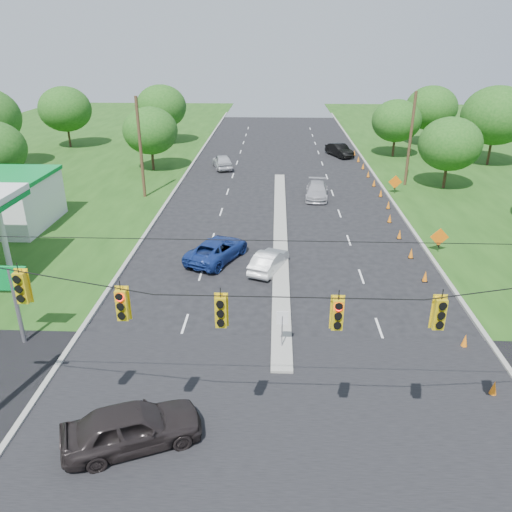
{
  "coord_description": "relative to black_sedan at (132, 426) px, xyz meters",
  "views": [
    {
      "loc": [
        -0.41,
        -14.03,
        13.68
      ],
      "look_at": [
        -1.41,
        10.57,
        2.8
      ],
      "focal_mm": 35.0,
      "sensor_mm": 36.0,
      "label": 1
    }
  ],
  "objects": [
    {
      "name": "signal_span",
      "position": [
        5.37,
        -0.67,
        4.13
      ],
      "size": [
        25.6,
        0.32,
        9.0
      ],
      "color": "#422D1C",
      "rests_on": "ground"
    },
    {
      "name": "curb_left",
      "position": [
        -4.68,
        30.33,
        -0.84
      ],
      "size": [
        0.25,
        110.0,
        0.16
      ],
      "primitive_type": "cube",
      "color": "gray",
      "rests_on": "ground"
    },
    {
      "name": "utility_pole_far_right",
      "position": [
        17.92,
        35.33,
        3.66
      ],
      "size": [
        0.28,
        0.28,
        9.0
      ],
      "primitive_type": "cylinder",
      "color": "#422D1C",
      "rests_on": "ground"
    },
    {
      "name": "blue_pickup",
      "position": [
        1.2,
        16.53,
        -0.11
      ],
      "size": [
        4.4,
        5.82,
        1.47
      ],
      "primitive_type": "imported",
      "rotation": [
        0.0,
        0.0,
        2.72
      ],
      "color": "navy",
      "rests_on": "ground"
    },
    {
      "name": "tree_12",
      "position": [
        19.42,
        48.33,
        3.49
      ],
      "size": [
        5.88,
        5.88,
        6.86
      ],
      "color": "black",
      "rests_on": "ground"
    },
    {
      "name": "cross_street",
      "position": [
        5.42,
        0.33,
        -0.84
      ],
      "size": [
        160.0,
        14.0,
        0.02
      ],
      "primitive_type": "cube",
      "color": "black",
      "rests_on": "ground"
    },
    {
      "name": "silver_car_far",
      "position": [
        8.8,
        30.76,
        -0.15
      ],
      "size": [
        2.35,
        4.96,
        1.4
      ],
      "primitive_type": "imported",
      "rotation": [
        0.0,
        0.0,
        -0.08
      ],
      "color": "#AEACB3",
      "rests_on": "ground"
    },
    {
      "name": "cone_13",
      "position": [
        14.77,
        48.83,
        -0.49
      ],
      "size": [
        0.32,
        0.32,
        0.7
      ],
      "primitive_type": "cone",
      "color": "orange",
      "rests_on": "ground"
    },
    {
      "name": "cone_3",
      "position": [
        14.17,
        13.83,
        -0.49
      ],
      "size": [
        0.32,
        0.32,
        0.7
      ],
      "primitive_type": "cone",
      "color": "orange",
      "rests_on": "ground"
    },
    {
      "name": "tree_11",
      "position": [
        25.42,
        55.33,
        4.11
      ],
      "size": [
        6.72,
        6.72,
        7.84
      ],
      "color": "black",
      "rests_on": "ground"
    },
    {
      "name": "median_sign",
      "position": [
        5.42,
        6.33,
        0.62
      ],
      "size": [
        0.55,
        0.06,
        2.05
      ],
      "color": "gray",
      "rests_on": "ground"
    },
    {
      "name": "tree_10",
      "position": [
        29.42,
        44.33,
        4.73
      ],
      "size": [
        7.56,
        7.56,
        8.82
      ],
      "color": "black",
      "rests_on": "ground"
    },
    {
      "name": "tree_6",
      "position": [
        -10.58,
        55.33,
        4.11
      ],
      "size": [
        6.72,
        6.72,
        7.84
      ],
      "color": "black",
      "rests_on": "ground"
    },
    {
      "name": "cone_1",
      "position": [
        14.17,
        6.83,
        -0.49
      ],
      "size": [
        0.32,
        0.32,
        0.7
      ],
      "primitive_type": "cone",
      "color": "orange",
      "rests_on": "ground"
    },
    {
      "name": "cone_10",
      "position": [
        14.77,
        38.33,
        -0.49
      ],
      "size": [
        0.32,
        0.32,
        0.7
      ],
      "primitive_type": "cone",
      "color": "orange",
      "rests_on": "ground"
    },
    {
      "name": "median",
      "position": [
        5.42,
        21.33,
        -0.84
      ],
      "size": [
        1.0,
        34.0,
        0.18
      ],
      "primitive_type": "cube",
      "color": "gray",
      "rests_on": "ground"
    },
    {
      "name": "work_sign_1",
      "position": [
        16.22,
        18.33,
        0.25
      ],
      "size": [
        1.27,
        0.58,
        1.37
      ],
      "color": "black",
      "rests_on": "ground"
    },
    {
      "name": "cone_7",
      "position": [
        14.77,
        27.83,
        -0.49
      ],
      "size": [
        0.32,
        0.32,
        0.7
      ],
      "primitive_type": "cone",
      "color": "orange",
      "rests_on": "ground"
    },
    {
      "name": "curb_right",
      "position": [
        15.52,
        30.33,
        -0.84
      ],
      "size": [
        0.25,
        110.0,
        0.16
      ],
      "primitive_type": "cube",
      "color": "gray",
      "rests_on": "ground"
    },
    {
      "name": "cone_11",
      "position": [
        14.77,
        41.83,
        -0.49
      ],
      "size": [
        0.32,
        0.32,
        0.7
      ],
      "primitive_type": "cone",
      "color": "orange",
      "rests_on": "ground"
    },
    {
      "name": "silver_car_oncoming",
      "position": [
        -1.0,
        41.53,
        -0.05
      ],
      "size": [
        3.0,
        4.96,
        1.58
      ],
      "primitive_type": "imported",
      "rotation": [
        0.0,
        0.0,
        3.4
      ],
      "color": "#B9BAC0",
      "rests_on": "ground"
    },
    {
      "name": "cone_0",
      "position": [
        14.17,
        3.33,
        -0.49
      ],
      "size": [
        0.32,
        0.32,
        0.7
      ],
      "primitive_type": "cone",
      "color": "orange",
      "rests_on": "ground"
    },
    {
      "name": "tree_5",
      "position": [
        -8.58,
        40.33,
        3.49
      ],
      "size": [
        5.88,
        5.88,
        6.86
      ],
      "color": "black",
      "rests_on": "ground"
    },
    {
      "name": "utility_pole_far_left",
      "position": [
        -7.08,
        30.33,
        3.66
      ],
      "size": [
        0.28,
        0.28,
        9.0
      ],
      "primitive_type": "cylinder",
      "color": "#422D1C",
      "rests_on": "ground"
    },
    {
      "name": "tree_9",
      "position": [
        21.42,
        34.33,
        3.49
      ],
      "size": [
        5.88,
        5.88,
        6.86
      ],
      "color": "black",
      "rests_on": "ground"
    },
    {
      "name": "cone_8",
      "position": [
        14.77,
        31.33,
        -0.49
      ],
      "size": [
        0.32,
        0.32,
        0.7
      ],
      "primitive_type": "cone",
      "color": "orange",
      "rests_on": "ground"
    },
    {
      "name": "cone_6",
      "position": [
        14.17,
        24.33,
        -0.49
      ],
      "size": [
        0.32,
        0.32,
        0.7
      ],
      "primitive_type": "cone",
      "color": "orange",
      "rests_on": "ground"
    },
    {
      "name": "cone_12",
      "position": [
        14.77,
        45.33,
        -0.49
      ],
      "size": [
        0.32,
        0.32,
        0.7
      ],
      "primitive_type": "cone",
      "color": "orange",
      "rests_on": "ground"
    },
    {
      "name": "dark_car_receding",
      "position": [
        12.82,
        48.27,
        -0.08
      ],
      "size": [
        3.33,
        4.91,
        1.53
      ],
      "primitive_type": "imported",
      "rotation": [
        0.0,
        0.0,
        0.41
      ],
      "color": "black",
      "rests_on": "ground"
    },
    {
      "name": "ground",
      "position": [
        5.42,
        0.33,
        -0.84
      ],
      "size": [
        160.0,
        160.0,
        0.0
      ],
      "primitive_type": "plane",
      "color": "black",
      "rests_on": "ground"
    },
    {
      "name": "cone_2",
      "position": [
        14.17,
        10.33,
        -0.49
      ],
      "size": [
        0.32,
        0.32,
        0.7
      ],
      "primitive_type": "cone",
      "color": "orange",
      "rests_on": "ground"
    },
    {
      "name": "cone_4",
      "position": [
        14.17,
        17.33,
        -0.49
      ],
      "size": [
        0.32,
        0.32,
        0.7
      ],
      "primitive_type": "cone",
      "color": "orange",
      "rests_on": "ground"
    },
    {
      "name": "black_sedan",
      "position": [
        0.0,
        0.0,
        0.0
      ],
      "size": [
        5.34,
        3.72,
        1.69
      ],
      "primitive_type": "imported",
      "rotation": [
        0.0,
        0.0,
        1.96
      ],
      "color": "black",
      "rests_on": "ground"
    },
    {
      "name": "tree_4",
      "position": [
        -22.58,
        52.33,
        4.11
      ],
      "size": [
        6.72,
        6.72,
        7.84
      ],
      "color": "black",
      "rests_on": "ground"
    },
    {
      "name": "white_sedan",
      "position": [
        4.65,
        15.02,
        -0.19
      ],
      "size": [
        2.67,
        4.18,
        1.3
      ],
      "primitive_type": "imported",
      "rotation": [
        0.0,
        0.0,
        2.78
      ],
      "color": "silver",
      "rests_on": "ground"
    },
    {
      "name": "cone_9",
      "position": [
        14.77,
        34.83,
        -0.49
      ],
      "size": [
        0.32,
        0.32,
        0.7
      ],
      "primitive_type": "cone",
      "color": "orange",
      "rests_on": "ground"
    },
    {
      "name": "cone_5",
      "position": [
        14.17,
        20.83,
        -0.49
      ],
      "size": [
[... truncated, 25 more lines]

